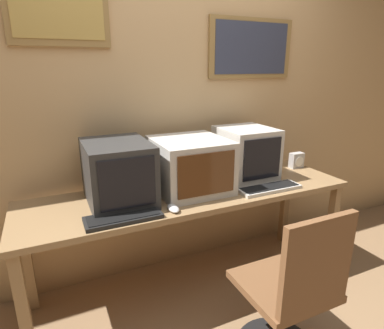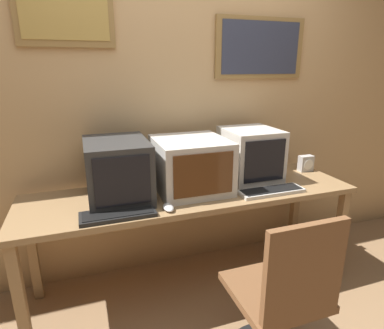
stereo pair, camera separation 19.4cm
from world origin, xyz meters
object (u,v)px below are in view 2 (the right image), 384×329
at_px(monitor_center, 191,165).
at_px(office_chair, 281,306).
at_px(monitor_right, 250,155).
at_px(keyboard_main, 118,214).
at_px(monitor_left, 118,170).
at_px(keyboard_side, 271,191).
at_px(mouse_near_keyboard, 168,207).
at_px(desk_clock, 306,163).

height_order(monitor_center, office_chair, monitor_center).
distance_m(monitor_right, keyboard_main, 1.04).
bearing_deg(keyboard_main, monitor_right, 17.29).
relative_size(monitor_left, monitor_center, 1.00).
bearing_deg(keyboard_side, monitor_left, 165.61).
relative_size(keyboard_side, mouse_near_keyboard, 3.98).
height_order(monitor_left, desk_clock, monitor_left).
distance_m(monitor_right, mouse_near_keyboard, 0.78).
bearing_deg(mouse_near_keyboard, desk_clock, 15.76).
distance_m(monitor_right, office_chair, 1.05).
relative_size(monitor_left, keyboard_side, 1.10).
bearing_deg(monitor_right, mouse_near_keyboard, -155.36).
xyz_separation_m(monitor_left, mouse_near_keyboard, (0.24, -0.28, -0.17)).
bearing_deg(keyboard_side, mouse_near_keyboard, -177.22).
height_order(monitor_center, desk_clock, monitor_center).
bearing_deg(monitor_left, keyboard_side, -14.39).
distance_m(mouse_near_keyboard, office_chair, 0.78).
bearing_deg(mouse_near_keyboard, keyboard_side, 2.78).
bearing_deg(desk_clock, keyboard_side, -148.72).
height_order(keyboard_side, mouse_near_keyboard, mouse_near_keyboard).
relative_size(desk_clock, office_chair, 0.13).
xyz_separation_m(monitor_left, monitor_center, (0.47, -0.01, -0.01)).
distance_m(monitor_left, mouse_near_keyboard, 0.41).
relative_size(monitor_right, desk_clock, 3.26).
xyz_separation_m(monitor_center, desk_clock, (0.98, 0.07, -0.11)).
bearing_deg(mouse_near_keyboard, office_chair, -51.43).
xyz_separation_m(monitor_center, keyboard_main, (-0.51, -0.26, -0.16)).
distance_m(keyboard_side, mouse_near_keyboard, 0.71).
height_order(keyboard_main, office_chair, office_chair).
relative_size(monitor_center, monitor_right, 1.20).
height_order(monitor_center, keyboard_main, monitor_center).
xyz_separation_m(keyboard_side, mouse_near_keyboard, (-0.70, -0.03, 0.00)).
xyz_separation_m(keyboard_main, keyboard_side, (0.99, 0.02, 0.00)).
bearing_deg(office_chair, monitor_center, 103.77).
bearing_deg(keyboard_main, mouse_near_keyboard, -2.97).
relative_size(monitor_center, office_chair, 0.53).
height_order(keyboard_side, desk_clock, desk_clock).
distance_m(keyboard_side, desk_clock, 0.59).
bearing_deg(desk_clock, office_chair, -131.79).
relative_size(keyboard_main, keyboard_side, 0.93).
relative_size(monitor_right, mouse_near_keyboard, 3.64).
xyz_separation_m(mouse_near_keyboard, desk_clock, (1.21, 0.34, 0.05)).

